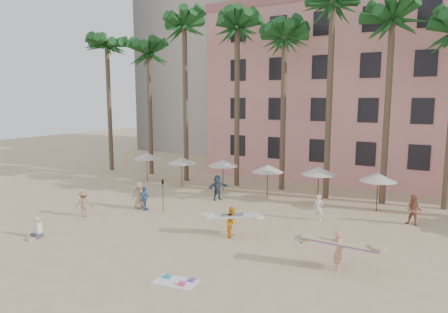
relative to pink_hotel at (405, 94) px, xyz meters
name	(u,v)px	position (x,y,z in m)	size (l,w,h in m)	color
ground	(184,254)	(-7.00, -26.00, -8.00)	(120.00, 120.00, 0.00)	#D1B789
pink_hotel	(405,94)	(0.00, 0.00, 0.00)	(35.00, 14.00, 16.00)	pink
palm_row	(301,27)	(-6.49, -11.00, 4.97)	(44.40, 5.40, 16.30)	brown
umbrella_row	(244,165)	(-10.00, -13.50, -5.67)	(22.50, 2.70, 2.73)	#332B23
beach_towel	(177,281)	(-5.48, -28.61, -7.97)	(1.93, 1.25, 0.14)	white
carrier_yellow	(339,248)	(0.05, -24.01, -6.99)	(3.40, 1.38, 1.78)	tan
carrier_white	(232,220)	(-6.12, -22.59, -7.09)	(2.84, 1.77, 1.68)	#FE9E1A
beachgoers	(214,198)	(-9.64, -18.79, -7.09)	(19.80, 9.59, 1.90)	white
paddle	(163,191)	(-12.49, -20.65, -6.59)	(0.18, 0.04, 2.23)	black
seated_man	(36,231)	(-15.37, -28.15, -7.62)	(0.49, 0.86, 1.11)	#3F3F4C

